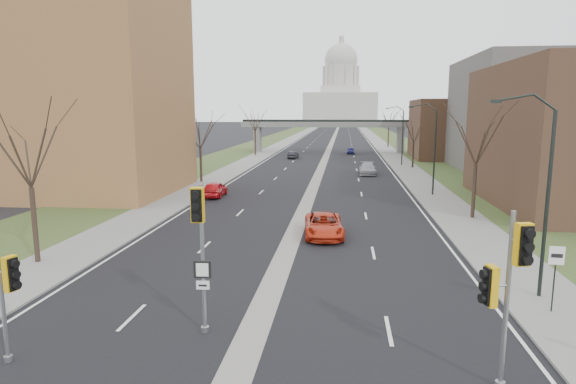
% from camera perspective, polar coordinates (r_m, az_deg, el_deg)
% --- Properties ---
extents(ground, '(700.00, 700.00, 0.00)m').
position_cam_1_polar(ground, '(17.41, -5.02, -18.11)').
color(ground, black).
rests_on(ground, ground).
extents(road_surface, '(20.00, 600.00, 0.01)m').
position_cam_1_polar(road_surface, '(165.31, 5.58, 6.72)').
color(road_surface, black).
rests_on(road_surface, ground).
extents(median_strip, '(1.20, 600.00, 0.02)m').
position_cam_1_polar(median_strip, '(165.31, 5.58, 6.71)').
color(median_strip, gray).
rests_on(median_strip, ground).
extents(sidewalk_right, '(4.00, 600.00, 0.12)m').
position_cam_1_polar(sidewalk_right, '(165.51, 9.76, 6.65)').
color(sidewalk_right, gray).
rests_on(sidewalk_right, ground).
extents(sidewalk_left, '(4.00, 600.00, 0.12)m').
position_cam_1_polar(sidewalk_left, '(165.98, 1.41, 6.79)').
color(sidewalk_left, gray).
rests_on(sidewalk_left, ground).
extents(grass_verge_right, '(8.00, 600.00, 0.10)m').
position_cam_1_polar(grass_verge_right, '(165.94, 11.85, 6.59)').
color(grass_verge_right, '#2A3F1D').
rests_on(grass_verge_right, ground).
extents(grass_verge_left, '(8.00, 600.00, 0.10)m').
position_cam_1_polar(grass_verge_left, '(166.64, -0.66, 6.80)').
color(grass_verge_left, '#2A3F1D').
rests_on(grass_verge_left, ground).
extents(apartment_building, '(25.00, 16.00, 22.00)m').
position_cam_1_polar(apartment_building, '(53.81, -26.84, 11.67)').
color(apartment_building, olive).
rests_on(apartment_building, ground).
extents(commercial_block_mid, '(18.00, 22.00, 15.00)m').
position_cam_1_polar(commercial_block_mid, '(71.52, 27.23, 8.06)').
color(commercial_block_mid, '#56544F').
rests_on(commercial_block_mid, ground).
extents(commercial_block_far, '(14.00, 14.00, 10.00)m').
position_cam_1_polar(commercial_block_far, '(87.19, 19.25, 7.01)').
color(commercial_block_far, '#4A3322').
rests_on(commercial_block_far, ground).
extents(pedestrian_bridge, '(34.00, 3.00, 6.45)m').
position_cam_1_polar(pedestrian_bridge, '(95.19, 4.76, 7.58)').
color(pedestrian_bridge, slate).
rests_on(pedestrian_bridge, ground).
extents(capitol, '(48.00, 42.00, 55.75)m').
position_cam_1_polar(capitol, '(335.27, 6.23, 11.30)').
color(capitol, beige).
rests_on(capitol, ground).
extents(streetlight_near, '(2.61, 0.20, 8.70)m').
position_cam_1_polar(streetlight_near, '(22.50, 26.99, 5.67)').
color(streetlight_near, black).
rests_on(streetlight_near, sidewalk_right).
extents(streetlight_mid, '(2.61, 0.20, 8.70)m').
position_cam_1_polar(streetlight_mid, '(47.73, 16.18, 7.84)').
color(streetlight_mid, black).
rests_on(streetlight_mid, sidewalk_right).
extents(streetlight_far, '(2.61, 0.20, 8.70)m').
position_cam_1_polar(streetlight_far, '(73.51, 12.87, 8.45)').
color(streetlight_far, black).
rests_on(streetlight_far, sidewalk_right).
extents(tree_left_a, '(7.20, 7.20, 9.40)m').
position_cam_1_polar(tree_left_a, '(28.25, -28.53, 5.49)').
color(tree_left_a, '#382B21').
rests_on(tree_left_a, sidewalk_left).
extents(tree_left_b, '(6.75, 6.75, 8.81)m').
position_cam_1_polar(tree_left_b, '(55.54, -10.41, 7.50)').
color(tree_left_b, '#382B21').
rests_on(tree_left_b, sidewalk_left).
extents(tree_left_c, '(7.65, 7.65, 9.99)m').
position_cam_1_polar(tree_left_c, '(88.59, -3.93, 8.87)').
color(tree_left_c, '#382B21').
rests_on(tree_left_c, sidewalk_left).
extents(tree_right_a, '(7.20, 7.20, 9.40)m').
position_cam_1_polar(tree_right_a, '(38.38, 21.58, 6.75)').
color(tree_right_a, '#382B21').
rests_on(tree_right_a, sidewalk_right).
extents(tree_right_b, '(6.30, 6.30, 8.22)m').
position_cam_1_polar(tree_right_b, '(70.80, 14.73, 7.42)').
color(tree_right_b, '#382B21').
rests_on(tree_right_b, sidewalk_right).
extents(tree_right_c, '(7.65, 7.65, 9.99)m').
position_cam_1_polar(tree_right_c, '(110.52, 11.88, 8.82)').
color(tree_right_c, '#382B21').
rests_on(tree_right_c, sidewalk_right).
extents(signal_pole_median, '(0.64, 0.91, 5.54)m').
position_cam_1_polar(signal_pole_median, '(17.20, -10.39, -4.78)').
color(signal_pole_median, gray).
rests_on(signal_pole_median, ground).
extents(signal_pole_right, '(1.14, 0.90, 5.35)m').
position_cam_1_polar(signal_pole_right, '(14.92, 24.47, -9.17)').
color(signal_pole_right, gray).
rests_on(signal_pole_right, ground).
extents(speed_limit_sign, '(0.59, 0.07, 2.71)m').
position_cam_1_polar(speed_limit_sign, '(21.99, 29.11, -7.76)').
color(speed_limit_sign, black).
rests_on(speed_limit_sign, sidewalk_right).
extents(car_left_near, '(1.86, 4.40, 1.49)m').
position_cam_1_polar(car_left_near, '(46.39, -8.67, 0.36)').
color(car_left_near, red).
rests_on(car_left_near, ground).
extents(car_left_far, '(1.76, 3.84, 1.22)m').
position_cam_1_polar(car_left_far, '(83.21, 0.63, 4.41)').
color(car_left_far, black).
rests_on(car_left_far, ground).
extents(car_right_near, '(2.88, 5.48, 1.47)m').
position_cam_1_polar(car_right_near, '(31.50, 4.27, -3.94)').
color(car_right_near, red).
rests_on(car_right_near, ground).
extents(car_right_mid, '(2.20, 5.17, 1.49)m').
position_cam_1_polar(car_right_mid, '(62.92, 9.40, 2.74)').
color(car_right_mid, '#939299').
rests_on(car_right_mid, ground).
extents(car_right_far, '(1.53, 3.63, 1.23)m').
position_cam_1_polar(car_right_far, '(93.22, 7.44, 4.89)').
color(car_right_far, navy).
rests_on(car_right_far, ground).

